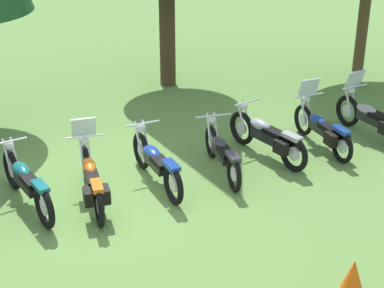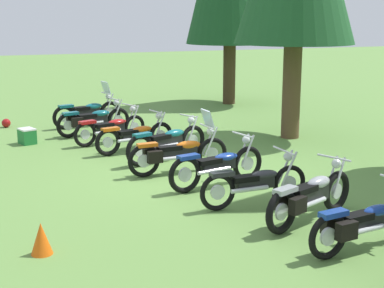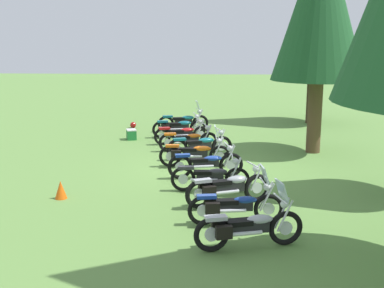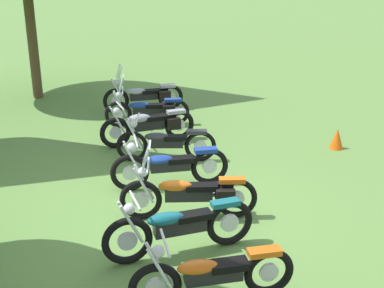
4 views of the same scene
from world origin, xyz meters
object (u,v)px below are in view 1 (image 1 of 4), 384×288
motorcycle_6 (156,162)px  motorcycle_8 (268,137)px  motorcycle_9 (323,129)px  motorcycle_4 (26,183)px  traffic_cone (353,275)px  motorcycle_5 (92,179)px  motorcycle_7 (222,153)px  motorcycle_10 (373,118)px

motorcycle_6 → motorcycle_8: 2.51m
motorcycle_6 → motorcycle_9: motorcycle_9 is taller
motorcycle_4 → traffic_cone: (4.50, -3.50, -0.23)m
motorcycle_6 → traffic_cone: 4.33m
motorcycle_6 → motorcycle_8: bearing=-88.0°
motorcycle_5 → motorcycle_4: bearing=79.5°
motorcycle_5 → motorcycle_7: (2.56, 0.58, -0.04)m
motorcycle_4 → traffic_cone: size_ratio=4.74×
motorcycle_9 → motorcycle_4: bearing=91.5°
motorcycle_4 → motorcycle_5: 1.14m
motorcycle_7 → motorcycle_9: size_ratio=0.99×
motorcycle_5 → motorcycle_6: (1.23, 0.42, -0.02)m
motorcycle_7 → traffic_cone: (0.81, -3.92, -0.19)m
motorcycle_7 → motorcycle_10: size_ratio=0.97×
motorcycle_6 → motorcycle_7: size_ratio=1.05×
motorcycle_5 → motorcycle_8: bearing=-77.2°
motorcycle_6 → motorcycle_9: bearing=-90.6°
motorcycle_6 → traffic_cone: bearing=-162.2°
motorcycle_4 → motorcycle_5: bearing=-117.7°
motorcycle_7 → motorcycle_8: bearing=-69.3°
motorcycle_9 → traffic_cone: motorcycle_9 is taller
motorcycle_10 → motorcycle_4: bearing=84.1°
motorcycle_8 → motorcycle_10: bearing=-104.1°
motorcycle_5 → motorcycle_7: size_ratio=1.09×
traffic_cone → motorcycle_10: bearing=58.7°
motorcycle_4 → traffic_cone: 5.70m
motorcycle_7 → motorcycle_10: bearing=-78.7°
motorcycle_10 → motorcycle_8: bearing=82.7°
traffic_cone → motorcycle_8: bearing=86.1°
motorcycle_5 → motorcycle_10: size_ratio=1.06×
motorcycle_10 → motorcycle_7: bearing=87.0°
motorcycle_5 → motorcycle_10: motorcycle_10 is taller
motorcycle_8 → traffic_cone: 4.37m
motorcycle_8 → motorcycle_5: bearing=83.3°
motorcycle_6 → traffic_cone: (2.14, -3.76, -0.21)m
motorcycle_9 → traffic_cone: (-1.58, -4.50, -0.21)m
motorcycle_5 → motorcycle_6: motorcycle_5 is taller
motorcycle_8 → motorcycle_9: motorcycle_9 is taller
motorcycle_8 → motorcycle_10: 2.60m
motorcycle_6 → motorcycle_10: bearing=-90.9°
motorcycle_7 → motorcycle_10: 3.77m
traffic_cone → motorcycle_7: bearing=101.6°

